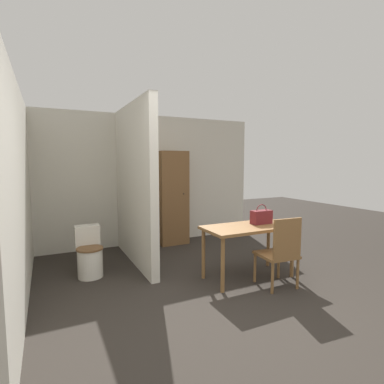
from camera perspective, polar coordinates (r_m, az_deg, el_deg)
The scene contains 9 objects.
ground_plane at distance 3.33m, azimuth 8.56°, elevation -23.25°, with size 16.00×16.00×0.00m, color #2D2823.
wall_back at distance 5.94m, azimuth -9.74°, elevation 2.25°, with size 4.82×0.12×2.50m.
wall_left at distance 4.03m, azimuth -30.25°, elevation -0.13°, with size 0.12×4.25×2.50m.
partition_wall at distance 4.82m, azimuth -10.98°, elevation 1.41°, with size 0.12×1.98×2.50m.
dining_table at distance 4.22m, azimuth 10.71°, elevation -7.50°, with size 1.26×0.62×0.73m.
wooden_chair at distance 4.02m, azimuth 16.48°, elevation -10.70°, with size 0.48×0.48×0.92m.
toilet at distance 4.56m, azimuth -18.97°, elevation -11.24°, with size 0.36×0.51×0.69m.
handbag at distance 4.36m, azimuth 13.07°, elevation -4.62°, with size 0.30×0.14×0.28m.
wooden_cabinet at distance 5.88m, azimuth -3.84°, elevation -1.08°, with size 0.56×0.44×1.81m.
Camera 1 is at (-1.67, -2.38, 1.61)m, focal length 28.00 mm.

